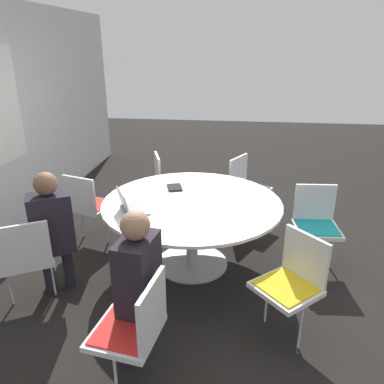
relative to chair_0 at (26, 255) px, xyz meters
The scene contains 14 objects.
ground_plane 1.66m from the chair_0, 57.88° to the right, with size 16.00×16.00×0.00m, color black.
conference_table 1.58m from the chair_0, 57.88° to the right, with size 1.81×1.81×0.73m.
chair_0 is the anchor object (origin of this frame).
chair_1 1.37m from the chair_0, 122.15° to the right, with size 0.50×0.48×0.86m.
chair_2 2.24m from the chair_0, 91.76° to the right, with size 0.61×0.61×0.86m.
chair_3 2.79m from the chair_0, 68.90° to the right, with size 0.45×0.47×0.86m.
chair_4 2.75m from the chair_0, 43.75° to the right, with size 0.59×0.58×0.86m.
chair_5 2.20m from the chair_0, 22.94° to the right, with size 0.55×0.54×0.86m.
chair_6 1.16m from the chair_0, ahead, with size 0.53×0.55×0.86m.
person_0 0.32m from the chair_0, 41.30° to the right, with size 0.37×0.42×1.21m.
person_1 1.23m from the chair_0, 113.26° to the right, with size 0.39×0.30×1.21m.
laptop 0.98m from the chair_0, 56.24° to the right, with size 0.39×0.37×0.21m.
spiral_notebook 1.63m from the chair_0, 43.28° to the right, with size 0.24×0.20×0.02m.
handbag 3.08m from the chair_0, 58.52° to the right, with size 0.36×0.16×0.28m.
Camera 1 is at (-3.43, -0.43, 2.21)m, focal length 35.00 mm.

